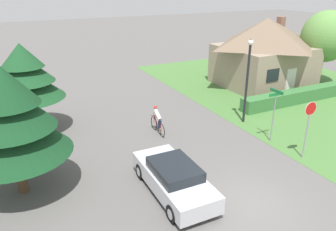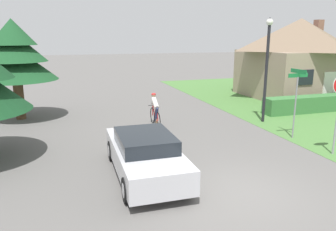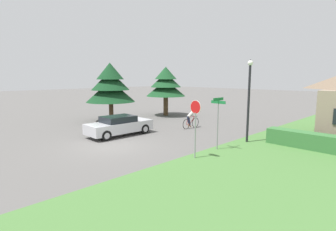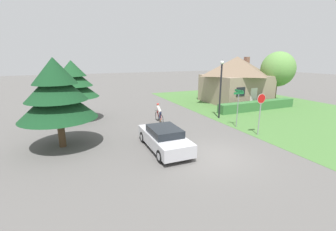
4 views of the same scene
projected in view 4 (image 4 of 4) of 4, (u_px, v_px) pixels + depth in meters
The scene contains 12 objects.
ground_plane at pixel (214, 156), 12.07m from camera, with size 140.00×140.00×0.00m, color #5B5956.
grass_verge_right at pixel (301, 116), 20.34m from camera, with size 16.00×36.00×0.01m, color #477538.
cottage_house at pixel (236, 79), 26.20m from camera, with size 7.22×6.44×5.26m.
hedge_row at pixel (257, 106), 22.58m from camera, with size 9.09×0.90×0.90m, color #387038.
sedan_left_lane at pixel (164, 138), 12.79m from camera, with size 1.87×4.51×1.33m.
cyclist at pixel (159, 113), 18.21m from camera, with size 0.44×1.83×1.53m.
stop_sign at pixel (261, 107), 14.86m from camera, with size 0.66×0.07×2.84m.
street_lamp at pixel (221, 84), 18.87m from camera, with size 0.31×0.31×4.95m.
street_name_sign at pixel (238, 102), 16.64m from camera, with size 0.90×0.90×2.84m.
conifer_tall_near at pixel (57, 93), 12.56m from camera, with size 4.27×4.27×5.16m.
conifer_tall_far at pixel (73, 82), 18.14m from camera, with size 3.98×3.98×4.94m.
deciduous_tree_right at pixel (278, 69), 26.03m from camera, with size 3.81×3.81×5.83m.
Camera 4 is at (-6.73, -9.22, 5.12)m, focal length 24.00 mm.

